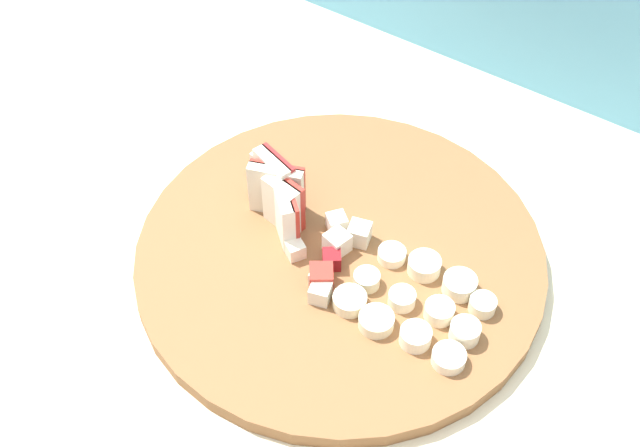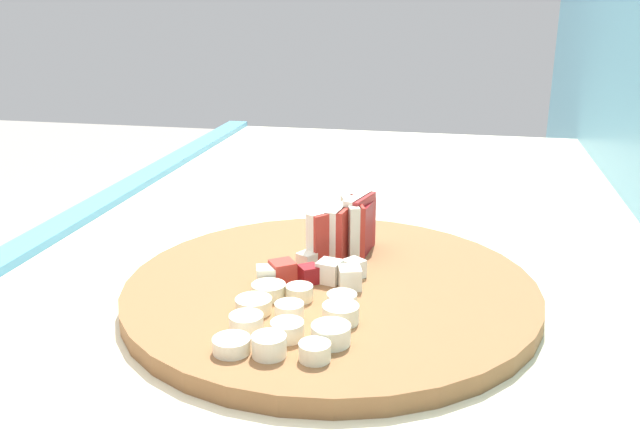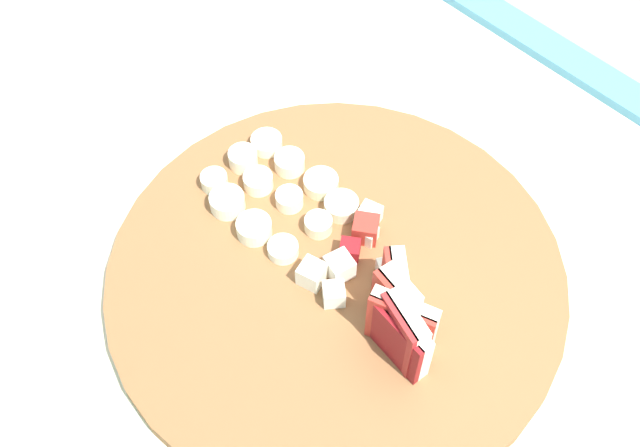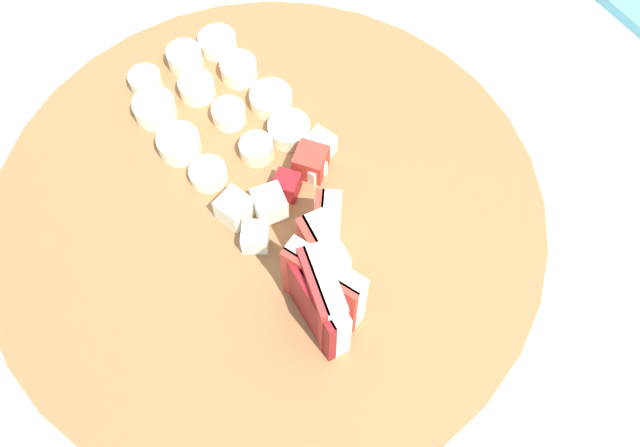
# 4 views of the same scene
# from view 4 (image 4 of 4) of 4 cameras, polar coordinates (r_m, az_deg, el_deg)

# --- Properties ---
(tiled_countertop) EXTENTS (1.49, 0.68, 0.88)m
(tiled_countertop) POSITION_cam_4_polar(r_m,az_deg,el_deg) (0.92, 0.28, -13.94)
(tiled_countertop) COLOR beige
(tiled_countertop) RESTS_ON ground
(cutting_board) EXTENTS (0.37, 0.37, 0.02)m
(cutting_board) POSITION_cam_4_polar(r_m,az_deg,el_deg) (0.51, -3.95, 0.53)
(cutting_board) COLOR brown
(cutting_board) RESTS_ON tiled_countertop
(apple_wedge_fan) EXTENTS (0.08, 0.06, 0.06)m
(apple_wedge_fan) POSITION_cam_4_polar(r_m,az_deg,el_deg) (0.45, 0.17, -4.13)
(apple_wedge_fan) COLOR #B22D23
(apple_wedge_fan) RESTS_ON cutting_board
(apple_dice_pile) EXTENTS (0.07, 0.10, 0.02)m
(apple_dice_pile) POSITION_cam_4_polar(r_m,az_deg,el_deg) (0.50, -2.60, 2.51)
(apple_dice_pile) COLOR #EFE5CC
(apple_dice_pile) RESTS_ON cutting_board
(banana_slice_rows) EXTENTS (0.12, 0.10, 0.02)m
(banana_slice_rows) POSITION_cam_4_polar(r_m,az_deg,el_deg) (0.55, -7.99, 8.84)
(banana_slice_rows) COLOR beige
(banana_slice_rows) RESTS_ON cutting_board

